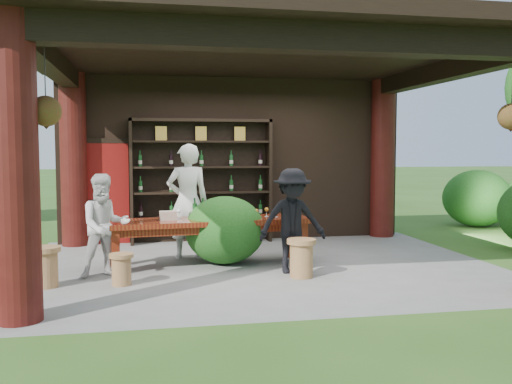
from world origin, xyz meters
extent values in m
plane|color=#2D5119|center=(0.00, 0.00, 0.00)|extent=(90.00, 90.00, 0.00)
cube|color=slate|center=(0.00, 0.00, -0.05)|extent=(7.40, 5.90, 0.10)
cube|color=black|center=(0.00, 2.75, 1.65)|extent=(7.00, 0.18, 3.30)
cube|color=maroon|center=(-2.60, 2.65, 1.00)|extent=(0.95, 0.06, 2.00)
cylinder|color=#380C0A|center=(-3.15, -2.40, 1.65)|extent=(0.50, 0.50, 3.30)
cylinder|color=#380C0A|center=(-3.15, 2.55, 1.65)|extent=(0.50, 0.50, 3.30)
cylinder|color=#380C0A|center=(3.15, 2.55, 1.65)|extent=(0.50, 0.50, 3.30)
cube|color=black|center=(0.00, -2.40, 3.15)|extent=(6.70, 0.35, 0.35)
cube|color=black|center=(-3.15, 0.00, 3.15)|extent=(0.30, 5.20, 0.30)
cube|color=black|center=(3.15, 0.00, 3.15)|extent=(0.30, 5.20, 0.30)
cube|color=black|center=(0.00, 0.00, 3.40)|extent=(7.50, 6.00, 0.20)
cylinder|color=black|center=(-2.85, -2.20, 2.62)|extent=(0.01, 0.01, 0.75)
cone|color=black|center=(-2.85, -2.20, 2.17)|extent=(0.32, 0.32, 0.18)
sphere|color=#1E5919|center=(-2.85, -2.20, 2.28)|extent=(0.34, 0.34, 0.34)
cylinder|color=black|center=(2.85, -2.20, 2.62)|extent=(0.01, 0.01, 0.75)
cone|color=black|center=(2.85, -2.20, 2.17)|extent=(0.32, 0.32, 0.18)
sphere|color=#1E5919|center=(2.85, -2.20, 2.28)|extent=(0.34, 0.34, 0.34)
cube|color=#57140C|center=(-0.80, 0.17, 0.71)|extent=(3.25, 1.09, 0.08)
cube|color=#57140C|center=(-0.80, 0.17, 0.61)|extent=(3.04, 0.92, 0.12)
cube|color=#57140C|center=(-2.24, -0.26, 0.34)|extent=(0.13, 0.13, 0.67)
cube|color=#57140C|center=(0.70, -0.01, 0.34)|extent=(0.13, 0.13, 0.67)
cube|color=#57140C|center=(-2.29, 0.36, 0.34)|extent=(0.13, 0.13, 0.67)
cube|color=#57140C|center=(0.65, 0.61, 0.34)|extent=(0.13, 0.13, 0.67)
cylinder|color=olive|center=(-2.13, -0.94, 0.19)|extent=(0.26, 0.26, 0.38)
cylinder|color=olive|center=(-2.13, -0.94, 0.41)|extent=(0.33, 0.33, 0.05)
cylinder|color=olive|center=(0.42, -0.93, 0.25)|extent=(0.34, 0.34, 0.49)
cylinder|color=olive|center=(0.42, -0.93, 0.53)|extent=(0.43, 0.43, 0.07)
cylinder|color=olive|center=(-3.13, -0.86, 0.24)|extent=(0.33, 0.33, 0.48)
cylinder|color=olive|center=(-3.13, -0.86, 0.52)|extent=(0.42, 0.42, 0.07)
imported|color=silver|center=(-1.10, 0.87, 0.97)|extent=(0.75, 0.53, 1.95)
imported|color=silver|center=(-2.38, -0.37, 0.75)|extent=(0.86, 0.76, 1.51)
imported|color=black|center=(0.37, -0.59, 0.79)|extent=(1.02, 0.59, 1.57)
cube|color=#BF6672|center=(-1.45, 0.13, 0.82)|extent=(0.27, 0.20, 0.14)
ellipsoid|color=#194C14|center=(5.98, 3.51, 0.58)|extent=(1.60, 1.60, 1.36)
ellipsoid|color=#194C14|center=(-0.54, 0.27, 0.47)|extent=(1.29, 1.29, 1.10)
camera|label=1|loc=(-1.76, -8.83, 1.87)|focal=40.00mm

